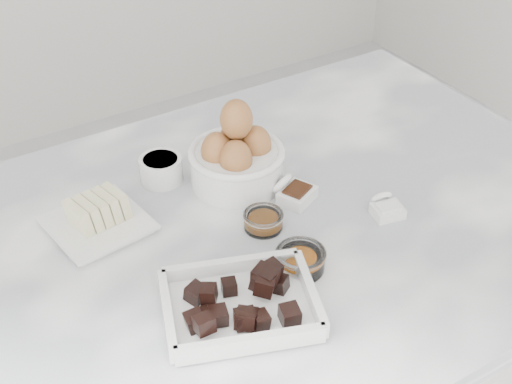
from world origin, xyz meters
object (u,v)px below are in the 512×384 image
salt_spoon (386,207)px  sugar_ramekin (161,168)px  butter_plate (95,218)px  honey_bowl (263,220)px  chocolate_dish (240,302)px  vanilla_spoon (293,192)px  zest_bowl (301,259)px  egg_bowl (237,157)px

salt_spoon → sugar_ramekin: bearing=134.1°
sugar_ramekin → salt_spoon: (0.27, -0.28, -0.01)m
butter_plate → sugar_ramekin: (0.15, 0.07, 0.00)m
butter_plate → honey_bowl: butter_plate is taller
butter_plate → sugar_ramekin: 0.16m
butter_plate → honey_bowl: (0.23, -0.14, -0.01)m
chocolate_dish → salt_spoon: chocolate_dish is taller
honey_bowl → vanilla_spoon: (0.08, 0.04, 0.00)m
chocolate_dish → vanilla_spoon: size_ratio=2.91×
butter_plate → zest_bowl: (0.22, -0.25, -0.00)m
salt_spoon → vanilla_spoon: bearing=133.6°
chocolate_dish → honey_bowl: bearing=48.1°
vanilla_spoon → honey_bowl: bearing=-155.8°
butter_plate → egg_bowl: egg_bowl is taller
egg_bowl → honey_bowl: egg_bowl is taller
vanilla_spoon → salt_spoon: (0.11, -0.11, -0.00)m
honey_bowl → zest_bowl: bearing=-92.3°
vanilla_spoon → sugar_ramekin: bearing=134.4°
chocolate_dish → honey_bowl: (0.13, 0.14, -0.01)m
zest_bowl → salt_spoon: 0.20m
salt_spoon → butter_plate: bearing=153.2°
chocolate_dish → honey_bowl: 0.19m
honey_bowl → salt_spoon: salt_spoon is taller
egg_bowl → honey_bowl: size_ratio=2.54×
vanilla_spoon → salt_spoon: vanilla_spoon is taller
zest_bowl → honey_bowl: bearing=87.7°
egg_bowl → vanilla_spoon: size_ratio=1.91×
egg_bowl → salt_spoon: size_ratio=2.48×
butter_plate → vanilla_spoon: bearing=-17.7°
butter_plate → chocolate_dish: bearing=-70.2°
honey_bowl → zest_bowl: 0.11m
butter_plate → vanilla_spoon: butter_plate is taller
butter_plate → sugar_ramekin: size_ratio=2.18×
sugar_ramekin → egg_bowl: 0.13m
chocolate_dish → sugar_ramekin: chocolate_dish is taller
honey_bowl → vanilla_spoon: vanilla_spoon is taller
egg_bowl → zest_bowl: egg_bowl is taller
sugar_ramekin → salt_spoon: size_ratio=1.11×
chocolate_dish → egg_bowl: 0.32m
zest_bowl → vanilla_spoon: bearing=59.4°
sugar_ramekin → zest_bowl: bearing=-76.4°
butter_plate → zest_bowl: bearing=-47.8°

